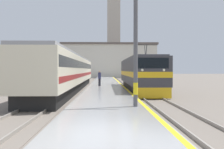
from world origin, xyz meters
The scene contains 10 objects.
ground_plane centered at (0.00, 30.00, 0.00)m, with size 200.00×200.00×0.00m, color #70665B.
platform centered at (0.00, 25.00, 0.19)m, with size 4.10×140.00×0.38m.
rail_track_near centered at (3.40, 25.00, 0.03)m, with size 2.83×140.00×0.16m.
rail_track_far centered at (-3.94, 25.00, 0.03)m, with size 2.83×140.00×0.16m.
locomotive_train centered at (3.40, 18.50, 1.76)m, with size 2.92×14.33×4.41m.
passenger_train centered at (-3.94, 20.91, 1.99)m, with size 2.92×31.04×3.66m.
catenary_mast centered at (1.50, 5.36, 4.13)m, with size 2.31×0.23×7.42m.
person_on_platform centered at (-0.75, 22.08, 1.30)m, with size 0.34×0.34×1.74m.
clock_tower centered at (2.51, 72.12, 16.24)m, with size 4.81×4.81×30.81m.
station_building centered at (0.98, 64.97, 4.67)m, with size 25.56×10.42×9.31m.
Camera 1 is at (-0.13, -7.69, 2.23)m, focal length 42.00 mm.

